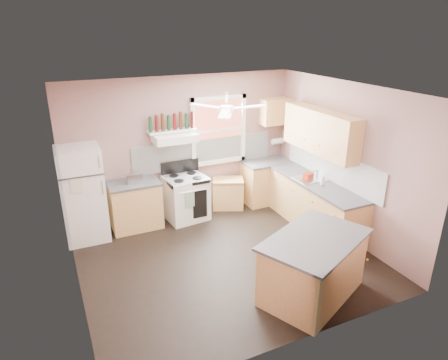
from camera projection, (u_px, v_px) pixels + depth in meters
name	position (u px, v px, depth m)	size (l,w,h in m)	color
floor	(226.00, 258.00, 6.51)	(4.50, 4.50, 0.00)	black
ceiling	(227.00, 91.00, 5.52)	(4.50, 4.50, 0.00)	white
wall_back	(182.00, 146.00, 7.72)	(4.50, 0.05, 2.70)	#8C665F
wall_right	(345.00, 161.00, 6.90)	(0.05, 4.00, 2.70)	#8C665F
wall_left	(66.00, 209.00, 5.12)	(0.05, 4.00, 2.70)	#8C665F
backsplash_back	(204.00, 153.00, 7.93)	(2.90, 0.03, 0.55)	white
backsplash_right	(331.00, 166.00, 7.20)	(0.03, 2.60, 0.55)	white
window_view	(218.00, 130.00, 7.89)	(1.00, 0.02, 1.20)	brown
window_frame	(219.00, 131.00, 7.86)	(1.16, 0.07, 1.36)	white
refrigerator	(83.00, 194.00, 6.84)	(0.71, 0.69, 1.67)	white
base_cabinet_left	(135.00, 206.00, 7.37)	(0.90, 0.60, 0.86)	tan
counter_left	(133.00, 183.00, 7.20)	(0.92, 0.62, 0.04)	#454547
toaster	(135.00, 178.00, 7.14)	(0.28, 0.16, 0.18)	silver
stove	(186.00, 198.00, 7.69)	(0.75, 0.64, 0.86)	white
range_hood	(174.00, 138.00, 7.30)	(0.78, 0.50, 0.14)	white
bottle_shelf	(172.00, 131.00, 7.36)	(0.90, 0.26, 0.03)	white
cart	(228.00, 193.00, 8.20)	(0.62, 0.42, 0.62)	tan
base_cabinet_corner	(267.00, 182.00, 8.47)	(1.00, 0.60, 0.86)	tan
base_cabinet_right	(315.00, 206.00, 7.36)	(0.60, 2.20, 0.86)	tan
counter_corner	(268.00, 162.00, 8.30)	(1.02, 0.62, 0.04)	#454547
counter_right	(316.00, 183.00, 7.19)	(0.62, 2.22, 0.04)	#454547
sink	(310.00, 179.00, 7.36)	(0.55, 0.45, 0.03)	silver
faucet	(317.00, 174.00, 7.39)	(0.03, 0.03, 0.14)	silver
upper_cabinet_right	(320.00, 131.00, 7.09)	(0.33, 1.80, 0.76)	tan
upper_cabinet_corner	(275.00, 111.00, 8.12)	(0.60, 0.33, 0.52)	tan
paper_towel	(278.00, 141.00, 8.43)	(0.12, 0.12, 0.26)	white
island	(313.00, 268.00, 5.49)	(1.43, 0.91, 0.86)	tan
island_top	(315.00, 240.00, 5.33)	(1.52, 0.99, 0.04)	#454547
ceiling_fan_hub	(226.00, 109.00, 5.61)	(0.20, 0.20, 0.08)	white
soap_bottle	(323.00, 179.00, 7.03)	(0.08, 0.08, 0.22)	silver
red_caddy	(308.00, 176.00, 7.35)	(0.18, 0.12, 0.10)	#A3230D
wine_bottles	(172.00, 122.00, 7.31)	(0.86, 0.06, 0.31)	#143819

